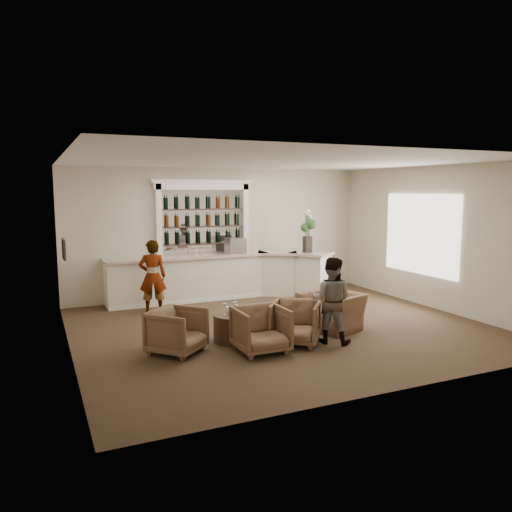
{
  "coord_description": "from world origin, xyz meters",
  "views": [
    {
      "loc": [
        -4.48,
        -8.7,
        2.76
      ],
      "look_at": [
        -0.17,
        0.9,
        1.35
      ],
      "focal_mm": 35.0,
      "sensor_mm": 36.0,
      "label": 1
    }
  ],
  "objects_px": {
    "espresso_machine": "(236,246)",
    "flower_vase": "(308,228)",
    "bar_counter": "(222,276)",
    "armchair_right": "(295,323)",
    "cocktail_table": "(232,328)",
    "guest": "(331,300)",
    "armchair_left": "(177,331)",
    "armchair_center": "(261,330)",
    "sommelier": "(153,276)",
    "armchair_far": "(331,311)"
  },
  "relations": [
    {
      "from": "bar_counter",
      "to": "armchair_left",
      "type": "height_order",
      "value": "bar_counter"
    },
    {
      "from": "bar_counter",
      "to": "armchair_left",
      "type": "distance_m",
      "value": 4.28
    },
    {
      "from": "bar_counter",
      "to": "cocktail_table",
      "type": "distance_m",
      "value": 3.63
    },
    {
      "from": "sommelier",
      "to": "armchair_left",
      "type": "distance_m",
      "value": 3.03
    },
    {
      "from": "flower_vase",
      "to": "cocktail_table",
      "type": "bearing_deg",
      "value": -138.13
    },
    {
      "from": "bar_counter",
      "to": "guest",
      "type": "xyz_separation_m",
      "value": [
        0.52,
        -4.23,
        0.21
      ]
    },
    {
      "from": "guest",
      "to": "bar_counter",
      "type": "bearing_deg",
      "value": -40.71
    },
    {
      "from": "cocktail_table",
      "to": "armchair_right",
      "type": "bearing_deg",
      "value": -31.07
    },
    {
      "from": "sommelier",
      "to": "flower_vase",
      "type": "bearing_deg",
      "value": -164.91
    },
    {
      "from": "cocktail_table",
      "to": "flower_vase",
      "type": "relative_size",
      "value": 0.62
    },
    {
      "from": "armchair_left",
      "to": "espresso_machine",
      "type": "xyz_separation_m",
      "value": [
        2.54,
        3.65,
        0.96
      ]
    },
    {
      "from": "armchair_center",
      "to": "armchair_right",
      "type": "relative_size",
      "value": 1.01
    },
    {
      "from": "armchair_far",
      "to": "bar_counter",
      "type": "bearing_deg",
      "value": 175.83
    },
    {
      "from": "armchair_center",
      "to": "armchair_far",
      "type": "distance_m",
      "value": 2.02
    },
    {
      "from": "cocktail_table",
      "to": "armchair_left",
      "type": "relative_size",
      "value": 0.81
    },
    {
      "from": "bar_counter",
      "to": "armchair_right",
      "type": "relative_size",
      "value": 6.73
    },
    {
      "from": "sommelier",
      "to": "armchair_far",
      "type": "relative_size",
      "value": 1.48
    },
    {
      "from": "bar_counter",
      "to": "guest",
      "type": "relative_size",
      "value": 3.66
    },
    {
      "from": "espresso_machine",
      "to": "flower_vase",
      "type": "relative_size",
      "value": 0.42
    },
    {
      "from": "bar_counter",
      "to": "espresso_machine",
      "type": "height_order",
      "value": "espresso_machine"
    },
    {
      "from": "sommelier",
      "to": "armchair_right",
      "type": "xyz_separation_m",
      "value": [
        1.82,
        -3.34,
        -0.44
      ]
    },
    {
      "from": "sommelier",
      "to": "armchair_center",
      "type": "xyz_separation_m",
      "value": [
        1.06,
        -3.51,
        -0.44
      ]
    },
    {
      "from": "bar_counter",
      "to": "cocktail_table",
      "type": "xyz_separation_m",
      "value": [
        -1.09,
        -3.44,
        -0.32
      ]
    },
    {
      "from": "armchair_center",
      "to": "sommelier",
      "type": "bearing_deg",
      "value": 106.64
    },
    {
      "from": "armchair_left",
      "to": "flower_vase",
      "type": "bearing_deg",
      "value": -6.47
    },
    {
      "from": "flower_vase",
      "to": "espresso_machine",
      "type": "bearing_deg",
      "value": 164.49
    },
    {
      "from": "flower_vase",
      "to": "armchair_far",
      "type": "bearing_deg",
      "value": -111.1
    },
    {
      "from": "sommelier",
      "to": "armchair_center",
      "type": "bearing_deg",
      "value": 119.5
    },
    {
      "from": "sommelier",
      "to": "armchair_center",
      "type": "relative_size",
      "value": 1.92
    },
    {
      "from": "bar_counter",
      "to": "flower_vase",
      "type": "xyz_separation_m",
      "value": [
        2.16,
        -0.53,
        1.18
      ]
    },
    {
      "from": "cocktail_table",
      "to": "bar_counter",
      "type": "bearing_deg",
      "value": 72.42
    },
    {
      "from": "armchair_left",
      "to": "flower_vase",
      "type": "relative_size",
      "value": 0.77
    },
    {
      "from": "bar_counter",
      "to": "guest",
      "type": "bearing_deg",
      "value": -83.01
    },
    {
      "from": "cocktail_table",
      "to": "sommelier",
      "type": "height_order",
      "value": "sommelier"
    },
    {
      "from": "armchair_left",
      "to": "armchair_right",
      "type": "height_order",
      "value": "armchair_right"
    },
    {
      "from": "bar_counter",
      "to": "espresso_machine",
      "type": "distance_m",
      "value": 0.85
    },
    {
      "from": "cocktail_table",
      "to": "armchair_right",
      "type": "xyz_separation_m",
      "value": [
        0.99,
        -0.6,
        0.14
      ]
    },
    {
      "from": "bar_counter",
      "to": "sommelier",
      "type": "height_order",
      "value": "sommelier"
    },
    {
      "from": "armchair_center",
      "to": "armchair_far",
      "type": "bearing_deg",
      "value": 20.99
    },
    {
      "from": "armchair_left",
      "to": "cocktail_table",
      "type": "bearing_deg",
      "value": -30.15
    },
    {
      "from": "bar_counter",
      "to": "armchair_right",
      "type": "xyz_separation_m",
      "value": [
        -0.1,
        -4.04,
        -0.19
      ]
    },
    {
      "from": "armchair_center",
      "to": "flower_vase",
      "type": "relative_size",
      "value": 0.78
    },
    {
      "from": "cocktail_table",
      "to": "sommelier",
      "type": "distance_m",
      "value": 2.92
    },
    {
      "from": "bar_counter",
      "to": "guest",
      "type": "distance_m",
      "value": 4.27
    },
    {
      "from": "guest",
      "to": "armchair_left",
      "type": "bearing_deg",
      "value": 30.8
    },
    {
      "from": "armchair_left",
      "to": "armchair_center",
      "type": "relative_size",
      "value": 0.98
    },
    {
      "from": "sommelier",
      "to": "espresso_machine",
      "type": "height_order",
      "value": "sommelier"
    },
    {
      "from": "cocktail_table",
      "to": "armchair_center",
      "type": "bearing_deg",
      "value": -73.2
    },
    {
      "from": "espresso_machine",
      "to": "armchair_center",
      "type": "bearing_deg",
      "value": -108.9
    },
    {
      "from": "espresso_machine",
      "to": "cocktail_table",
      "type": "bearing_deg",
      "value": -115.65
    }
  ]
}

